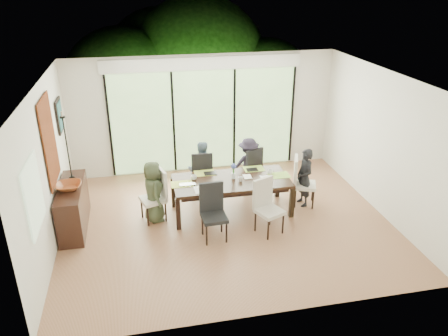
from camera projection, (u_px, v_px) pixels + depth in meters
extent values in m
cube|color=brown|center=(227.00, 222.00, 8.22)|extent=(6.00, 5.00, 0.01)
cube|color=white|center=(227.00, 79.00, 7.11)|extent=(6.00, 5.00, 0.01)
cube|color=silver|center=(204.00, 114.00, 9.91)|extent=(6.00, 0.02, 2.70)
cube|color=silver|center=(269.00, 231.00, 5.43)|extent=(6.00, 0.02, 2.70)
cube|color=beige|center=(47.00, 170.00, 7.11)|extent=(0.02, 5.00, 2.70)
cube|color=white|center=(383.00, 143.00, 8.23)|extent=(0.02, 5.00, 2.70)
cube|color=#598C3F|center=(204.00, 121.00, 9.94)|extent=(4.20, 0.02, 2.30)
cube|color=white|center=(203.00, 63.00, 9.39)|extent=(4.40, 0.06, 0.28)
cube|color=black|center=(110.00, 127.00, 9.54)|extent=(0.05, 0.04, 2.30)
cube|color=black|center=(174.00, 123.00, 9.80)|extent=(0.05, 0.04, 2.30)
cube|color=black|center=(234.00, 119.00, 10.06)|extent=(0.05, 0.04, 2.30)
cube|color=black|center=(292.00, 115.00, 10.32)|extent=(0.05, 0.04, 2.30)
cube|color=#8CAD7F|center=(34.00, 195.00, 5.98)|extent=(0.02, 0.90, 1.00)
cube|color=brown|center=(199.00, 156.00, 11.28)|extent=(6.00, 1.80, 0.10)
cube|color=brown|center=(194.00, 124.00, 11.75)|extent=(6.00, 0.08, 0.06)
sphere|color=#14380F|center=(123.00, 86.00, 11.94)|extent=(3.20, 3.20, 3.20)
sphere|color=#14380F|center=(199.00, 66.00, 12.74)|extent=(4.00, 4.00, 4.00)
sphere|color=#14380F|center=(265.00, 87.00, 12.58)|extent=(2.80, 2.80, 2.80)
sphere|color=#14380F|center=(163.00, 69.00, 13.25)|extent=(3.60, 3.60, 3.60)
cube|color=black|center=(231.00, 181.00, 8.31)|extent=(2.21, 1.01, 0.06)
cube|color=black|center=(231.00, 185.00, 8.34)|extent=(2.02, 0.83, 0.09)
cube|color=black|center=(178.00, 214.00, 7.86)|extent=(0.08, 0.08, 0.63)
cube|color=black|center=(292.00, 202.00, 8.27)|extent=(0.08, 0.08, 0.63)
cube|color=black|center=(173.00, 192.00, 8.63)|extent=(0.08, 0.08, 0.63)
cube|color=black|center=(278.00, 182.00, 9.03)|extent=(0.08, 0.08, 0.63)
imported|color=#3D4931|center=(153.00, 191.00, 8.06)|extent=(0.42, 0.60, 1.19)
imported|color=black|center=(305.00, 177.00, 8.61)|extent=(0.41, 0.59, 1.19)
imported|color=slate|center=(201.00, 169.00, 8.99)|extent=(0.58, 0.40, 1.19)
imported|color=#231E2D|center=(248.00, 165.00, 9.18)|extent=(0.57, 0.38, 1.19)
cube|color=#B2C646|center=(182.00, 184.00, 8.12)|extent=(0.40, 0.29, 0.01)
cube|color=#88B841|center=(279.00, 175.00, 8.47)|extent=(0.40, 0.29, 0.01)
cube|color=#A5B841|center=(205.00, 173.00, 8.57)|extent=(0.40, 0.29, 0.01)
cube|color=#9FC747|center=(254.00, 169.00, 8.75)|extent=(0.40, 0.29, 0.01)
cube|color=white|center=(206.00, 189.00, 7.93)|extent=(0.40, 0.29, 0.01)
cube|color=black|center=(210.00, 173.00, 8.54)|extent=(0.24, 0.17, 0.01)
cube|color=black|center=(252.00, 170.00, 8.70)|extent=(0.22, 0.16, 0.01)
cube|color=white|center=(268.00, 178.00, 8.38)|extent=(0.28, 0.20, 0.00)
cube|color=white|center=(206.00, 189.00, 7.92)|extent=(0.24, 0.24, 0.02)
cube|color=orange|center=(206.00, 188.00, 7.91)|extent=(0.18, 0.18, 0.01)
cylinder|color=silver|center=(233.00, 176.00, 8.33)|extent=(0.07, 0.07, 0.11)
cylinder|color=#337226|center=(234.00, 171.00, 8.28)|extent=(0.04, 0.04, 0.15)
sphere|color=#4557AD|center=(234.00, 166.00, 8.25)|extent=(0.10, 0.10, 0.10)
imported|color=silver|center=(188.00, 185.00, 8.04)|extent=(0.30, 0.20, 0.02)
imported|color=white|center=(194.00, 177.00, 8.28)|extent=(0.16, 0.16, 0.09)
imported|color=white|center=(240.00, 179.00, 8.22)|extent=(0.13, 0.13, 0.08)
imported|color=white|center=(270.00, 172.00, 8.52)|extent=(0.16, 0.16, 0.09)
imported|color=white|center=(244.00, 177.00, 8.38)|extent=(0.16, 0.21, 0.02)
cube|color=black|center=(73.00, 207.00, 7.89)|extent=(0.42, 1.48, 0.83)
imported|color=brown|center=(69.00, 186.00, 7.61)|extent=(0.44, 0.44, 0.11)
cylinder|color=black|center=(72.00, 177.00, 8.02)|extent=(0.09, 0.09, 0.04)
cylinder|color=black|center=(67.00, 148.00, 7.79)|extent=(0.02, 0.02, 1.15)
cylinder|color=black|center=(62.00, 117.00, 7.55)|extent=(0.09, 0.09, 0.03)
cylinder|color=silver|center=(62.00, 114.00, 7.53)|extent=(0.03, 0.03, 0.09)
cube|color=#933815|center=(49.00, 141.00, 7.33)|extent=(0.02, 1.00, 1.50)
cube|color=black|center=(59.00, 116.00, 8.47)|extent=(0.03, 0.55, 0.65)
cube|color=#164448|center=(60.00, 116.00, 8.48)|extent=(0.01, 0.45, 0.55)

